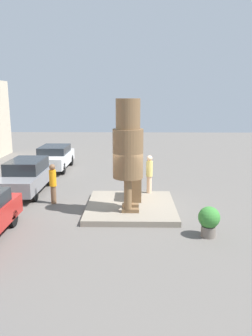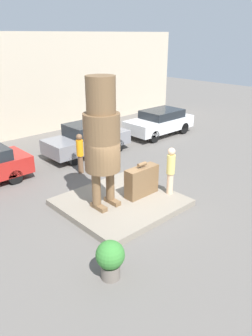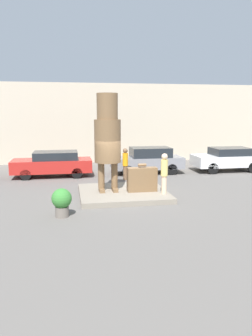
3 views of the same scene
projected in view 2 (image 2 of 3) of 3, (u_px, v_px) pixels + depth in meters
name	position (u px, v px, depth m)	size (l,w,h in m)	color
ground_plane	(121.00, 205.00, 11.70)	(60.00, 60.00, 0.00)	#605B56
pedestal	(121.00, 203.00, 11.66)	(3.90, 3.64, 0.22)	gray
statue_figure	(102.00, 134.00, 10.32)	(1.17, 1.17, 4.33)	brown
giant_suitcase	(142.00, 181.00, 11.79)	(1.32, 0.44, 1.26)	brown
tourist	(171.00, 169.00, 11.73)	(0.30, 0.30, 1.77)	beige
parked_car_grey	(88.00, 138.00, 16.38)	(4.35, 1.76, 1.60)	gray
parked_car_white	(160.00, 122.00, 19.56)	(4.29, 1.88, 1.50)	silver
planter_pot	(110.00, 258.00, 8.02)	(0.73, 0.73, 1.05)	#70665B
worker_hivis	(80.00, 152.00, 14.09)	(0.30, 0.30, 1.77)	brown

